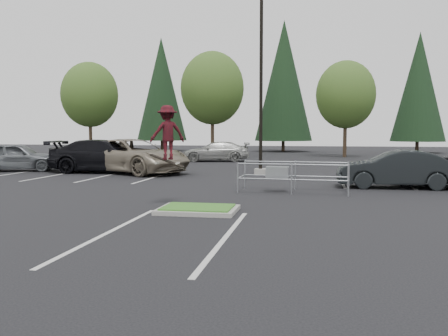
% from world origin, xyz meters
% --- Properties ---
extents(ground, '(120.00, 120.00, 0.00)m').
position_xyz_m(ground, '(0.00, 0.00, 0.00)').
color(ground, black).
rests_on(ground, ground).
extents(grass_median, '(2.20, 1.60, 0.16)m').
position_xyz_m(grass_median, '(0.00, 0.00, 0.08)').
color(grass_median, gray).
rests_on(grass_median, ground).
extents(stall_lines, '(22.62, 17.60, 0.01)m').
position_xyz_m(stall_lines, '(-1.35, 6.02, 0.00)').
color(stall_lines, silver).
rests_on(stall_lines, ground).
extents(light_pole, '(0.70, 0.60, 10.12)m').
position_xyz_m(light_pole, '(0.50, 12.00, 4.56)').
color(light_pole, gray).
rests_on(light_pole, ground).
extents(decid_a, '(5.44, 5.44, 8.91)m').
position_xyz_m(decid_a, '(-18.01, 30.03, 5.58)').
color(decid_a, '#38281C').
rests_on(decid_a, ground).
extents(decid_b, '(5.89, 5.89, 9.64)m').
position_xyz_m(decid_b, '(-6.01, 30.53, 6.04)').
color(decid_b, '#38281C').
rests_on(decid_b, ground).
extents(decid_c, '(5.12, 5.12, 8.38)m').
position_xyz_m(decid_c, '(5.99, 29.83, 5.25)').
color(decid_c, '#38281C').
rests_on(decid_c, ground).
extents(conif_a, '(5.72, 5.72, 13.00)m').
position_xyz_m(conif_a, '(-14.00, 40.00, 7.10)').
color(conif_a, '#38281C').
rests_on(conif_a, ground).
extents(conif_b, '(6.38, 6.38, 14.50)m').
position_xyz_m(conif_b, '(0.00, 40.50, 7.85)').
color(conif_b, '#38281C').
rests_on(conif_b, ground).
extents(conif_c, '(5.50, 5.50, 12.50)m').
position_xyz_m(conif_c, '(14.00, 39.50, 6.85)').
color(conif_c, '#38281C').
rests_on(conif_c, ground).
extents(cart_corral, '(4.11, 1.68, 1.14)m').
position_xyz_m(cart_corral, '(2.04, 4.89, 0.72)').
color(cart_corral, '#989BA0').
rests_on(cart_corral, ground).
extents(skateboarder, '(1.23, 1.12, 1.92)m').
position_xyz_m(skateboarder, '(-1.20, 0.99, 2.24)').
color(skateboarder, black).
rests_on(skateboarder, ground).
extents(car_l_tan, '(7.38, 5.63, 1.86)m').
position_xyz_m(car_l_tan, '(-6.50, 11.50, 0.93)').
color(car_l_tan, gray).
rests_on(car_l_tan, ground).
extents(car_l_black, '(6.37, 2.84, 1.82)m').
position_xyz_m(car_l_black, '(-8.00, 11.50, 0.91)').
color(car_l_black, black).
rests_on(car_l_black, ground).
extents(car_l_grey, '(5.19, 3.38, 1.64)m').
position_xyz_m(car_l_grey, '(-13.50, 11.50, 0.82)').
color(car_l_grey, '#575B5F').
rests_on(car_l_grey, ground).
extents(car_r_charc, '(4.63, 1.65, 1.52)m').
position_xyz_m(car_r_charc, '(6.50, 7.00, 0.76)').
color(car_r_charc, black).
rests_on(car_r_charc, ground).
extents(car_r_black, '(4.33, 2.55, 1.38)m').
position_xyz_m(car_r_black, '(8.40, 7.22, 0.69)').
color(car_r_black, black).
rests_on(car_r_black, ground).
extents(car_far_silver, '(5.39, 3.03, 1.48)m').
position_xyz_m(car_far_silver, '(-3.92, 22.00, 0.74)').
color(car_far_silver, '#9D9D98').
rests_on(car_far_silver, ground).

